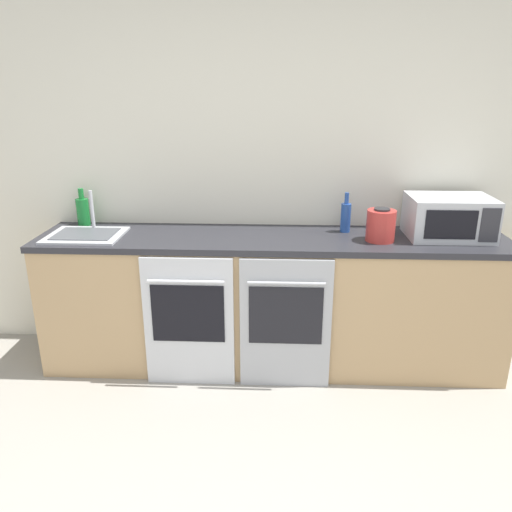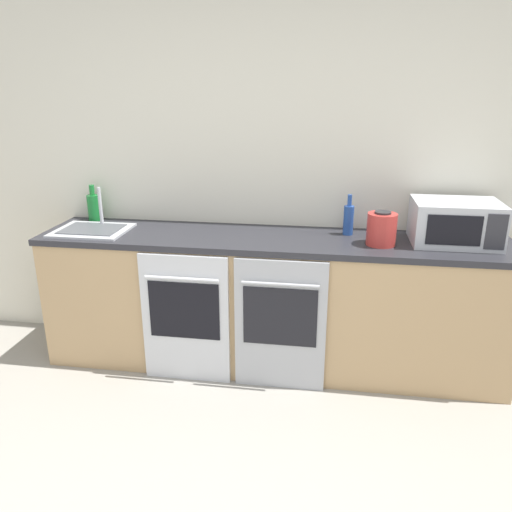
{
  "view_description": "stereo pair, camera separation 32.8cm",
  "coord_description": "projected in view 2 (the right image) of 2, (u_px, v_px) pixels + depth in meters",
  "views": [
    {
      "loc": [
        0.04,
        -1.16,
        1.84
      ],
      "look_at": [
        -0.1,
        1.94,
        0.77
      ],
      "focal_mm": 35.0,
      "sensor_mm": 36.0,
      "label": 1
    },
    {
      "loc": [
        0.37,
        -1.13,
        1.84
      ],
      "look_at": [
        -0.1,
        1.94,
        0.77
      ],
      "focal_mm": 35.0,
      "sensor_mm": 36.0,
      "label": 2
    }
  ],
  "objects": [
    {
      "name": "oven_left",
      "position": [
        185.0,
        318.0,
        3.16
      ],
      "size": [
        0.57,
        0.06,
        0.86
      ],
      "color": "silver",
      "rests_on": "ground_plane"
    },
    {
      "name": "kettle",
      "position": [
        382.0,
        229.0,
        3.03
      ],
      "size": [
        0.18,
        0.18,
        0.21
      ],
      "color": "#B2332D",
      "rests_on": "counter_back"
    },
    {
      "name": "oven_right",
      "position": [
        280.0,
        325.0,
        3.07
      ],
      "size": [
        0.57,
        0.06,
        0.86
      ],
      "color": "#A8AAAF",
      "rests_on": "ground_plane"
    },
    {
      "name": "counter_back",
      "position": [
        271.0,
        301.0,
        3.37
      ],
      "size": [
        3.04,
        0.6,
        0.91
      ],
      "color": "tan",
      "rests_on": "ground_plane"
    },
    {
      "name": "bottle_green",
      "position": [
        94.0,
        207.0,
        3.58
      ],
      "size": [
        0.09,
        0.09,
        0.26
      ],
      "color": "#19722D",
      "rests_on": "counter_back"
    },
    {
      "name": "bottle_blue",
      "position": [
        348.0,
        219.0,
        3.24
      ],
      "size": [
        0.07,
        0.07,
        0.26
      ],
      "color": "#234793",
      "rests_on": "counter_back"
    },
    {
      "name": "wall_back",
      "position": [
        278.0,
        169.0,
        3.39
      ],
      "size": [
        10.0,
        0.06,
        2.6
      ],
      "color": "silver",
      "rests_on": "ground_plane"
    },
    {
      "name": "microwave",
      "position": [
        455.0,
        222.0,
        3.05
      ],
      "size": [
        0.51,
        0.38,
        0.26
      ],
      "color": "#B7BABF",
      "rests_on": "counter_back"
    },
    {
      "name": "sink",
      "position": [
        92.0,
        229.0,
        3.34
      ],
      "size": [
        0.47,
        0.39,
        0.27
      ],
      "color": "#B7BABF",
      "rests_on": "counter_back"
    }
  ]
}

